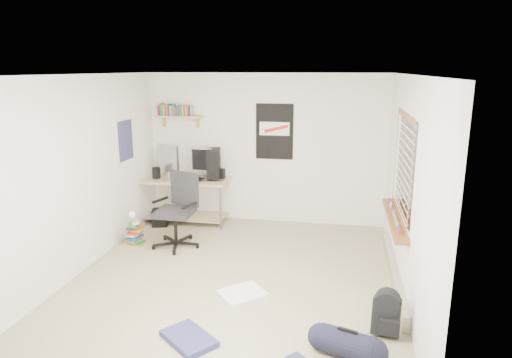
% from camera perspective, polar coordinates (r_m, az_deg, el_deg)
% --- Properties ---
extents(floor, '(4.00, 4.50, 0.01)m').
position_cam_1_polar(floor, '(5.92, -2.53, -12.10)').
color(floor, gray).
rests_on(floor, ground).
extents(ceiling, '(4.00, 4.50, 0.01)m').
position_cam_1_polar(ceiling, '(5.33, -2.82, 12.97)').
color(ceiling, white).
rests_on(ceiling, ground).
extents(back_wall, '(4.00, 0.01, 2.50)m').
position_cam_1_polar(back_wall, '(7.66, 1.21, 3.76)').
color(back_wall, silver).
rests_on(back_wall, ground).
extents(left_wall, '(0.01, 4.50, 2.50)m').
position_cam_1_polar(left_wall, '(6.26, -20.84, 0.60)').
color(left_wall, silver).
rests_on(left_wall, ground).
extents(right_wall, '(0.01, 4.50, 2.50)m').
position_cam_1_polar(right_wall, '(5.41, 18.49, -1.17)').
color(right_wall, silver).
rests_on(right_wall, ground).
extents(desk, '(1.90, 1.40, 0.79)m').
position_cam_1_polar(desk, '(7.94, -9.49, -2.63)').
color(desk, '#CBB48D').
rests_on(desk, floor).
extents(monitor_left, '(0.43, 0.25, 0.46)m').
position_cam_1_polar(monitor_left, '(7.71, -10.88, 1.88)').
color(monitor_left, '#B6B7BB').
rests_on(monitor_left, desk).
extents(monitor_right, '(0.37, 0.11, 0.40)m').
position_cam_1_polar(monitor_right, '(7.70, -6.79, 1.79)').
color(monitor_right, '#AEAFB3').
rests_on(monitor_right, desk).
extents(pc_tower, '(0.30, 0.48, 0.47)m').
position_cam_1_polar(pc_tower, '(7.64, -5.32, 1.98)').
color(pc_tower, black).
rests_on(pc_tower, desk).
extents(keyboard, '(0.44, 0.27, 0.02)m').
position_cam_1_polar(keyboard, '(7.62, -8.05, 0.15)').
color(keyboard, black).
rests_on(keyboard, desk).
extents(speaker_left, '(0.12, 0.12, 0.19)m').
position_cam_1_polar(speaker_left, '(7.70, -12.34, 0.76)').
color(speaker_left, black).
rests_on(speaker_left, desk).
extents(speaker_right, '(0.10, 0.10, 0.17)m').
position_cam_1_polar(speaker_right, '(7.52, -4.29, 0.65)').
color(speaker_right, black).
rests_on(speaker_right, desk).
extents(office_chair, '(0.92, 0.92, 1.09)m').
position_cam_1_polar(office_chair, '(6.78, -10.09, -4.39)').
color(office_chair, '#242427').
rests_on(office_chair, floor).
extents(wall_shelf, '(0.80, 0.22, 0.24)m').
position_cam_1_polar(wall_shelf, '(7.84, -9.51, 7.73)').
color(wall_shelf, tan).
rests_on(wall_shelf, back_wall).
extents(poster_back_wall, '(0.62, 0.03, 0.92)m').
position_cam_1_polar(poster_back_wall, '(7.57, 2.32, 5.93)').
color(poster_back_wall, black).
rests_on(poster_back_wall, back_wall).
extents(poster_left_wall, '(0.02, 0.42, 0.60)m').
position_cam_1_polar(poster_left_wall, '(7.23, -15.98, 4.66)').
color(poster_left_wall, navy).
rests_on(poster_left_wall, left_wall).
extents(window, '(0.10, 1.50, 1.26)m').
position_cam_1_polar(window, '(5.65, 17.70, 1.59)').
color(window, brown).
rests_on(window, right_wall).
extents(baseboard_heater, '(0.08, 2.50, 0.18)m').
position_cam_1_polar(baseboard_heater, '(6.06, 16.80, -11.08)').
color(baseboard_heater, '#B7B2A8').
rests_on(baseboard_heater, floor).
extents(backpack, '(0.30, 0.26, 0.35)m').
position_cam_1_polar(backpack, '(4.85, 15.96, -16.16)').
color(backpack, black).
rests_on(backpack, floor).
extents(duffel_bag, '(0.33, 0.33, 0.51)m').
position_cam_1_polar(duffel_bag, '(4.48, 11.29, -19.47)').
color(duffel_bag, black).
rests_on(duffel_bag, floor).
extents(tshirt, '(0.64, 0.64, 0.04)m').
position_cam_1_polar(tshirt, '(5.46, -1.73, -14.15)').
color(tshirt, white).
rests_on(tshirt, floor).
extents(jeans_a, '(0.64, 0.61, 0.06)m').
position_cam_1_polar(jeans_a, '(4.71, -8.39, -19.13)').
color(jeans_a, navy).
rests_on(jeans_a, floor).
extents(book_stack, '(0.50, 0.46, 0.27)m').
position_cam_1_polar(book_stack, '(7.07, -14.77, -6.79)').
color(book_stack, olive).
rests_on(book_stack, floor).
extents(desk_lamp, '(0.15, 0.22, 0.20)m').
position_cam_1_polar(desk_lamp, '(6.97, -14.80, -5.09)').
color(desk_lamp, silver).
rests_on(desk_lamp, book_stack).
extents(subwoofer, '(0.30, 0.30, 0.28)m').
position_cam_1_polar(subwoofer, '(7.82, -11.90, -4.73)').
color(subwoofer, black).
rests_on(subwoofer, floor).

